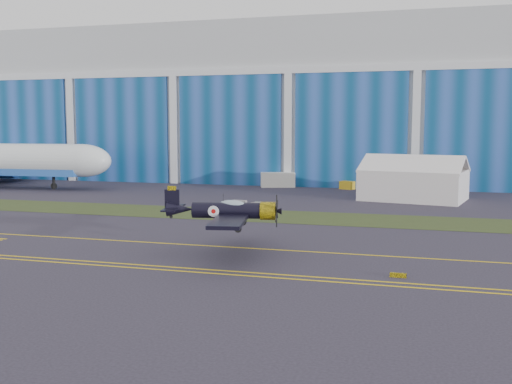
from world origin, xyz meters
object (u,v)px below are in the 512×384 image
(tent, at_px, (414,177))
(tug, at_px, (347,185))
(shipping_container, at_px, (278,180))
(warbird, at_px, (227,210))

(tent, xyz_separation_m, tug, (-11.23, 12.21, -2.66))
(shipping_container, bearing_deg, tent, -45.73)
(warbird, height_order, shipping_container, warbird)
(shipping_container, relative_size, tug, 2.54)
(shipping_container, distance_m, tug, 12.36)
(tent, relative_size, shipping_container, 2.71)
(warbird, relative_size, tent, 0.94)
(warbird, bearing_deg, tug, 76.32)
(shipping_container, bearing_deg, warbird, -98.57)
(warbird, bearing_deg, shipping_container, 89.03)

